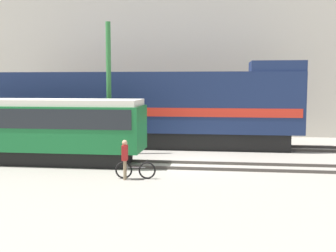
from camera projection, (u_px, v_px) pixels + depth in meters
ground_plane at (192, 164)px, 20.22m from camera, size 120.00×120.00×0.00m
track_near at (191, 165)px, 19.61m from camera, size 60.00×1.50×0.14m
track_far at (199, 146)px, 25.47m from camera, size 60.00×1.51×0.14m
building_backdrop at (206, 32)px, 33.44m from camera, size 42.92×6.00×15.90m
freight_locomotive at (151, 108)px, 25.61m from camera, size 18.01×3.04×5.14m
streetcar at (26, 127)px, 20.49m from camera, size 11.54×2.54×3.12m
bicycle at (135, 170)px, 17.14m from camera, size 1.67×0.44×0.77m
person at (125, 156)px, 16.95m from camera, size 0.25×0.38×1.62m
utility_pole_left at (109, 89)px, 22.80m from camera, size 0.26×0.26×7.16m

